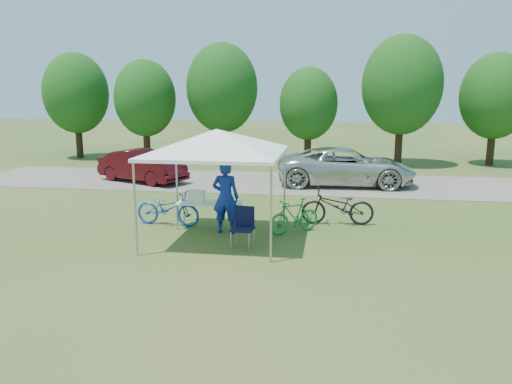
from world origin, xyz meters
TOP-DOWN VIEW (x-y plane):
  - ground at (0.00, 0.00)m, footprint 100.00×100.00m
  - gravel_strip at (0.00, 8.00)m, footprint 24.00×5.00m
  - canopy at (0.00, 0.00)m, footprint 4.53×4.53m
  - treeline at (-0.29, 14.05)m, footprint 24.89×4.28m
  - folding_table at (-0.46, 1.02)m, footprint 1.72×0.72m
  - folding_chair at (0.73, -0.48)m, footprint 0.54×0.56m
  - cooler at (-0.80, 1.02)m, footprint 0.42×0.29m
  - ice_cream_cup at (-0.02, 0.97)m, footprint 0.07×0.07m
  - cyclist at (0.07, 0.61)m, footprint 0.70×0.47m
  - bike_blue at (-1.65, 1.12)m, footprint 1.87×0.83m
  - bike_green at (1.82, 0.86)m, footprint 1.43×1.27m
  - bike_dark at (2.93, 1.86)m, footprint 2.02×0.83m
  - minivan at (3.29, 7.81)m, footprint 5.35×2.64m
  - sedan at (-4.80, 7.33)m, footprint 4.09×2.82m

SIDE VIEW (x-z plane):
  - ground at x=0.00m, z-range 0.00..0.00m
  - gravel_strip at x=0.00m, z-range 0.00..0.02m
  - bike_green at x=1.82m, z-range 0.00..0.90m
  - bike_blue at x=-1.65m, z-range 0.00..0.95m
  - bike_dark at x=2.93m, z-range 0.00..1.04m
  - folding_chair at x=0.73m, z-range 0.09..1.05m
  - sedan at x=-4.80m, z-range 0.02..1.30m
  - folding_table at x=-0.46m, z-range 0.31..1.02m
  - ice_cream_cup at x=-0.02m, z-range 0.71..0.76m
  - minivan at x=3.29m, z-range 0.02..1.48m
  - cooler at x=-0.80m, z-range 0.71..1.01m
  - cyclist at x=0.07m, z-range 0.00..1.89m
  - canopy at x=0.00m, z-range 1.15..4.15m
  - treeline at x=-0.29m, z-range 0.38..6.68m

